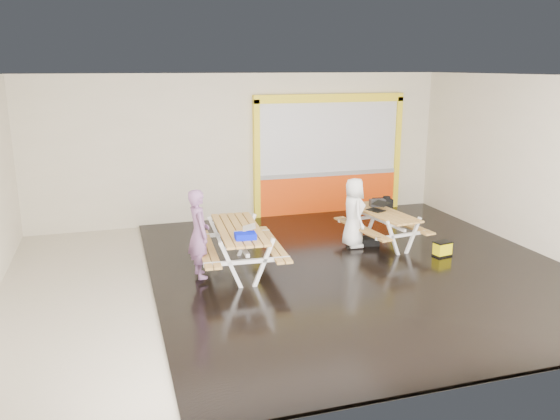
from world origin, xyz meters
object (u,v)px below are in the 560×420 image
object	(u,v)px
person_left	(199,234)
laptop_right	(378,208)
picnic_table_left	(239,239)
person_right	(354,213)
backpack	(386,206)
fluke_bag	(442,249)
blue_pouch	(245,236)
toolbox	(377,203)
laptop_left	(244,232)
picnic_table_right	(383,220)
dark_case	(368,241)

from	to	relation	value
person_left	laptop_right	bearing A→B (deg)	-81.60
picnic_table_left	laptop_right	world-z (taller)	laptop_right
person_right	backpack	xyz separation A→B (m)	(1.07, 0.64, -0.10)
picnic_table_left	fluke_bag	xyz separation A→B (m)	(3.97, -0.38, -0.46)
blue_pouch	toolbox	distance (m)	3.77
backpack	picnic_table_left	bearing A→B (deg)	-160.32
person_right	toolbox	bearing A→B (deg)	-53.75
blue_pouch	backpack	world-z (taller)	blue_pouch
laptop_left	picnic_table_right	bearing A→B (deg)	18.40
picnic_table_right	laptop_right	xyz separation A→B (m)	(-0.05, 0.15, 0.23)
laptop_right	toolbox	distance (m)	0.35
laptop_left	dark_case	bearing A→B (deg)	20.87
person_right	blue_pouch	xyz separation A→B (m)	(-2.57, -1.32, 0.12)
picnic_table_left	person_right	size ratio (longest dim) A/B	1.57
person_left	laptop_left	size ratio (longest dim) A/B	3.53
person_right	toolbox	distance (m)	0.89
picnic_table_right	fluke_bag	xyz separation A→B (m)	(0.79, -1.03, -0.38)
picnic_table_right	backpack	distance (m)	0.77
picnic_table_right	backpack	bearing A→B (deg)	57.43
picnic_table_right	laptop_left	xyz separation A→B (m)	(-3.20, -1.06, 0.33)
picnic_table_right	laptop_left	size ratio (longest dim) A/B	4.58
person_left	blue_pouch	size ratio (longest dim) A/B	4.46
picnic_table_right	blue_pouch	distance (m)	3.50
picnic_table_left	dark_case	bearing A→B (deg)	13.40
picnic_table_left	fluke_bag	size ratio (longest dim) A/B	5.89
person_right	laptop_left	world-z (taller)	person_right
picnic_table_left	picnic_table_right	xyz separation A→B (m)	(3.19, 0.65, -0.08)
blue_pouch	backpack	size ratio (longest dim) A/B	0.82
picnic_table_left	dark_case	distance (m)	3.03
picnic_table_left	dark_case	xyz separation A→B (m)	(2.90, 0.69, -0.53)
toolbox	dark_case	bearing A→B (deg)	-132.47
laptop_right	dark_case	bearing A→B (deg)	-156.02
blue_pouch	toolbox	xyz separation A→B (m)	(3.33, 1.78, -0.08)
picnic_table_right	laptop_left	bearing A→B (deg)	-161.60
blue_pouch	fluke_bag	bearing A→B (deg)	4.08
picnic_table_right	fluke_bag	distance (m)	1.35
person_left	blue_pouch	xyz separation A→B (m)	(0.72, -0.41, 0.01)
laptop_right	fluke_bag	distance (m)	1.57
toolbox	backpack	bearing A→B (deg)	29.32
picnic_table_right	person_left	distance (m)	4.06
toolbox	blue_pouch	bearing A→B (deg)	-151.85
person_right	laptop_right	size ratio (longest dim) A/B	2.89
person_left	person_right	xyz separation A→B (m)	(3.29, 0.91, -0.11)
picnic_table_left	laptop_left	size ratio (longest dim) A/B	5.08
laptop_left	dark_case	distance (m)	3.21
backpack	dark_case	size ratio (longest dim) A/B	1.03
person_right	dark_case	size ratio (longest dim) A/B	3.46
person_left	blue_pouch	bearing A→B (deg)	-126.28
laptop_right	picnic_table_right	bearing A→B (deg)	-70.83
backpack	fluke_bag	distance (m)	1.78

